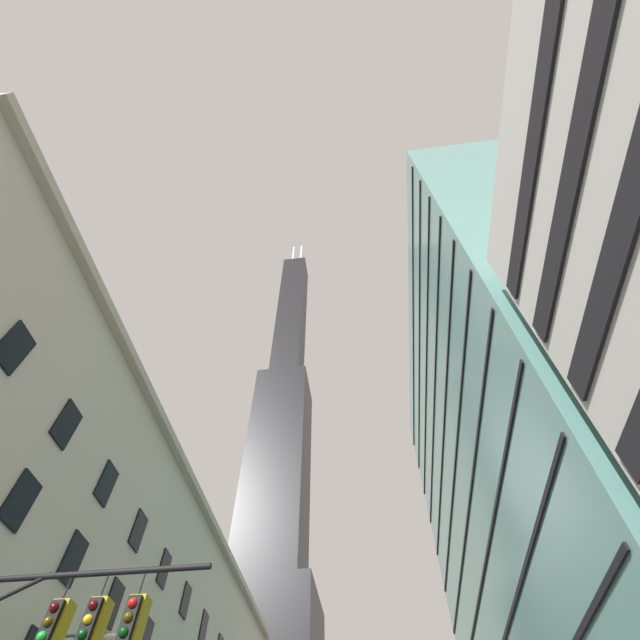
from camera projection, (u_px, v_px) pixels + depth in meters
dark_skyscraper at (274, 513)px, 116.10m from camera, size 23.48×23.48×222.05m
glass_office_midrise at (566, 475)px, 36.52m from camera, size 18.06×41.64×47.60m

